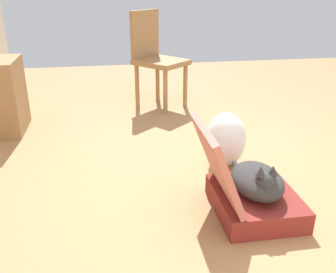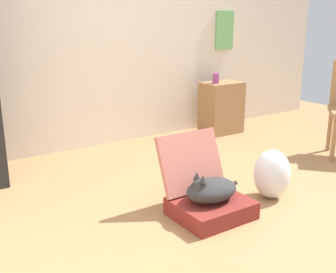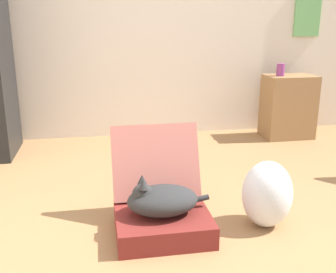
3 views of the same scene
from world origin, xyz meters
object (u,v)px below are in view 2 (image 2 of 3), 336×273
Objects in this scene: cat at (210,190)px; suitcase_base at (211,208)px; vase_tall at (216,78)px; side_table at (221,108)px; plastic_bag_white at (272,174)px.

suitcase_base is at bearing -2.43° from cat.
suitcase_base is 2.33m from vase_tall.
side_table is (1.59, 1.72, 0.11)m from cat.
suitcase_base is 4.35× the size of vase_tall.
cat is at bearing -130.80° from vase_tall.
plastic_bag_white is at bearing -116.29° from vase_tall.
side_table is (0.97, 1.73, 0.12)m from plastic_bag_white.
suitcase_base is at bearing 179.39° from plastic_bag_white.
cat is at bearing -132.76° from side_table.
plastic_bag_white is (0.62, -0.01, -0.01)m from cat.
side_table is at bearing 60.77° from plastic_bag_white.
side_table reaches higher than suitcase_base.
vase_tall is at bearing 49.41° from suitcase_base.
plastic_bag_white is (0.61, -0.01, 0.13)m from suitcase_base.
vase_tall is at bearing -171.30° from side_table.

